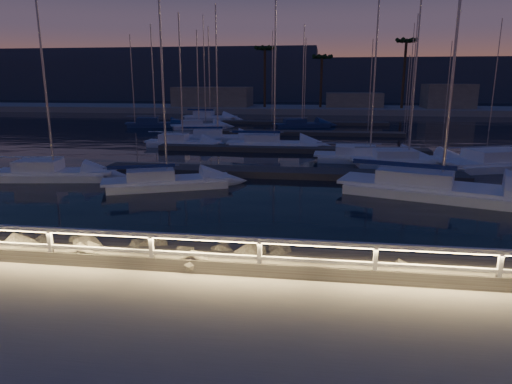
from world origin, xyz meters
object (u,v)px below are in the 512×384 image
sailboat_f (272,143)px  sailboat_j (216,137)px  sailboat_b (164,181)px  sailboat_m (209,117)px  sailboat_h (508,161)px  guard_rail (220,246)px  sailboat_e (181,142)px  sailboat_g (367,156)px  sailboat_d (435,187)px  sailboat_c (405,160)px  sailboat_n (198,125)px  sailboat_a (51,172)px  sailboat_k (300,124)px  sailboat_i (154,124)px

sailboat_f → sailboat_j: (-5.83, 4.02, -0.03)m
sailboat_b → sailboat_m: bearing=78.0°
sailboat_b → sailboat_h: 22.45m
guard_rail → sailboat_h: size_ratio=2.61×
sailboat_e → sailboat_g: bearing=-18.6°
sailboat_b → sailboat_d: 14.15m
sailboat_c → sailboat_b: bearing=-156.1°
sailboat_b → sailboat_m: size_ratio=0.88×
guard_rail → sailboat_m: (-14.09, 55.02, -0.91)m
sailboat_n → sailboat_b: bearing=-101.8°
sailboat_a → sailboat_k: size_ratio=0.96×
sailboat_b → sailboat_f: bearing=52.1°
sailboat_b → sailboat_e: bearing=81.2°
sailboat_h → sailboat_f: bearing=136.9°
sailboat_f → sailboat_k: size_ratio=1.12×
sailboat_j → sailboat_k: bearing=54.8°
sailboat_e → sailboat_f: 8.00m
sailboat_h → sailboat_j: 24.80m
sailboat_d → sailboat_n: bearing=142.2°
guard_rail → sailboat_f: bearing=93.5°
sailboat_k → sailboat_m: sailboat_m is taller
sailboat_j → sailboat_m: 24.50m
sailboat_g → sailboat_b: bearing=-137.3°
sailboat_g → sailboat_i: sailboat_g is taller
sailboat_i → sailboat_k: bearing=-6.1°
sailboat_e → sailboat_k: sailboat_k is taller
sailboat_d → sailboat_h: (6.53, 8.59, 0.00)m
sailboat_g → sailboat_i: size_ratio=1.08×
sailboat_a → sailboat_m: (-0.97, 41.97, 0.03)m
sailboat_f → sailboat_m: (-12.43, 27.62, 0.02)m
sailboat_e → sailboat_h: 25.41m
sailboat_d → sailboat_e: sailboat_d is taller
sailboat_f → sailboat_k: (1.52, 18.68, -0.05)m
sailboat_i → sailboat_h: bearing=-48.3°
sailboat_j → sailboat_n: size_ratio=1.09×
sailboat_c → sailboat_h: 6.57m
sailboat_m → sailboat_f: bearing=-61.4°
sailboat_c → sailboat_e: bearing=151.8°
sailboat_a → sailboat_c: (21.41, 7.66, -0.02)m
sailboat_d → sailboat_h: size_ratio=1.00×
sailboat_a → sailboat_d: bearing=-11.3°
guard_rail → sailboat_n: bearing=106.2°
guard_rail → sailboat_n: (-12.34, 42.47, -0.97)m
sailboat_h → sailboat_k: 29.50m
sailboat_a → sailboat_e: sailboat_a is taller
sailboat_j → sailboat_k: 16.40m
sailboat_h → sailboat_i: sailboat_h is taller
sailboat_c → sailboat_m: sailboat_m is taller
sailboat_g → sailboat_n: bearing=133.5°
guard_rail → sailboat_a: 18.53m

